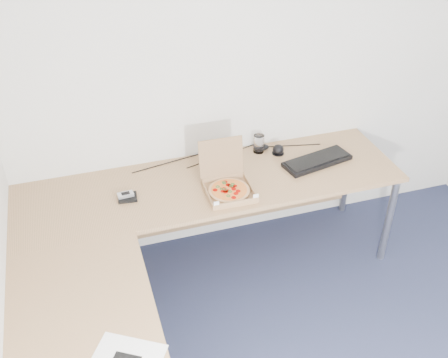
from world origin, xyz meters
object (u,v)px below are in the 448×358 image
object	(u,v)px
drinking_glass	(259,144)
desk	(178,236)
keyboard	(317,161)
wallet	(128,197)
pizza_box	(228,187)

from	to	relation	value
drinking_glass	desk	bearing A→B (deg)	-137.63
keyboard	wallet	distance (m)	1.30
desk	pizza_box	world-z (taller)	pizza_box
drinking_glass	wallet	distance (m)	1.01
keyboard	desk	bearing A→B (deg)	-170.32
desk	keyboard	size ratio (longest dim) A/B	5.22
pizza_box	keyboard	size ratio (longest dim) A/B	0.70
desk	keyboard	bearing A→B (deg)	21.60
drinking_glass	keyboard	distance (m)	0.42
keyboard	wallet	world-z (taller)	keyboard
desk	wallet	world-z (taller)	wallet
drinking_glass	keyboard	world-z (taller)	drinking_glass
desk	wallet	distance (m)	0.46
pizza_box	desk	bearing A→B (deg)	-142.91
pizza_box	wallet	size ratio (longest dim) A/B	2.92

